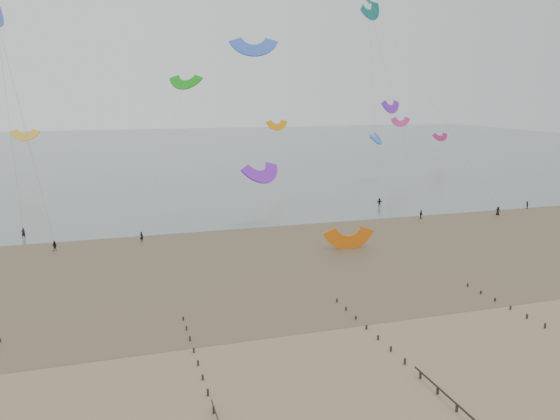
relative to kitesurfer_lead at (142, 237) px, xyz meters
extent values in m
plane|color=brown|center=(16.50, -46.45, -0.87)|extent=(500.00, 500.00, 0.00)
plane|color=#475654|center=(16.50, 153.55, -0.84)|extent=(500.00, 500.00, 0.00)
plane|color=#473A28|center=(16.50, -11.45, -0.85)|extent=(500.00, 500.00, 0.00)
ellipsoid|color=slate|center=(-1.50, -24.45, -0.86)|extent=(23.60, 14.36, 0.01)
ellipsoid|color=slate|center=(28.50, -8.45, -0.86)|extent=(33.64, 18.32, 0.01)
ellipsoid|color=slate|center=(61.50, -16.45, -0.86)|extent=(19.65, 13.67, 0.01)
cube|color=black|center=(-15.50, -34.45, -0.69)|extent=(0.16, 0.16, 0.45)
cube|color=black|center=(2.50, -52.87, -0.59)|extent=(0.16, 0.16, 0.65)
cube|color=black|center=(2.50, -50.24, -0.60)|extent=(0.16, 0.16, 0.62)
cube|color=black|center=(2.50, -47.61, -0.62)|extent=(0.16, 0.16, 0.59)
cube|color=black|center=(2.50, -44.98, -0.63)|extent=(0.16, 0.16, 0.57)
cube|color=black|center=(2.50, -42.34, -0.65)|extent=(0.16, 0.16, 0.54)
cube|color=black|center=(2.50, -39.71, -0.66)|extent=(0.16, 0.16, 0.51)
cube|color=black|center=(2.50, -37.08, -0.68)|extent=(0.16, 0.16, 0.48)
cube|color=black|center=(2.50, -34.45, -0.69)|extent=(0.16, 0.16, 0.45)
cube|color=black|center=(20.50, -58.13, -0.56)|extent=(0.16, 0.16, 0.71)
cube|color=black|center=(20.50, -55.50, -0.57)|extent=(0.16, 0.16, 0.68)
cube|color=black|center=(20.50, -52.87, -0.59)|extent=(0.16, 0.16, 0.65)
cube|color=black|center=(20.50, -50.24, -0.60)|extent=(0.16, 0.16, 0.62)
cube|color=black|center=(20.50, -47.61, -0.62)|extent=(0.16, 0.16, 0.59)
cube|color=black|center=(20.50, -44.98, -0.63)|extent=(0.16, 0.16, 0.57)
cube|color=black|center=(20.50, -42.34, -0.65)|extent=(0.16, 0.16, 0.54)
cube|color=black|center=(20.50, -39.71, -0.66)|extent=(0.16, 0.16, 0.51)
cube|color=black|center=(20.50, -37.08, -0.68)|extent=(0.16, 0.16, 0.48)
cube|color=black|center=(20.50, -34.45, -0.69)|extent=(0.16, 0.16, 0.45)
cube|color=black|center=(38.50, -47.61, -0.62)|extent=(0.16, 0.16, 0.59)
cube|color=black|center=(38.50, -44.98, -0.63)|extent=(0.16, 0.16, 0.57)
cube|color=black|center=(38.50, -42.34, -0.65)|extent=(0.16, 0.16, 0.54)
cube|color=black|center=(38.50, -39.71, -0.66)|extent=(0.16, 0.16, 0.51)
cube|color=black|center=(38.50, -37.08, -0.68)|extent=(0.16, 0.16, 0.48)
cube|color=black|center=(38.50, -34.45, -0.69)|extent=(0.16, 0.16, 0.45)
imported|color=black|center=(0.00, 0.00, 0.00)|extent=(0.75, 0.71, 1.73)
imported|color=black|center=(-19.10, 8.18, 0.05)|extent=(0.80, 0.72, 1.83)
imported|color=black|center=(53.53, 1.47, 0.00)|extent=(0.55, 1.06, 1.73)
imported|color=black|center=(70.18, -0.21, 0.02)|extent=(1.02, 1.00, 1.77)
imported|color=black|center=(-13.26, -1.64, -0.07)|extent=(0.87, 0.73, 1.60)
imported|color=black|center=(51.16, 14.56, 0.06)|extent=(1.74, 0.63, 1.85)
imported|color=black|center=(80.21, 3.19, -0.06)|extent=(0.99, 0.98, 1.61)
camera|label=1|loc=(-3.69, -90.40, 23.18)|focal=35.00mm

